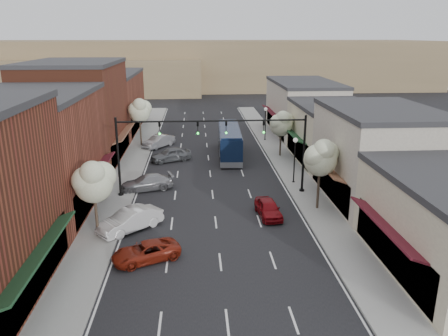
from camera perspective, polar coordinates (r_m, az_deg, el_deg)
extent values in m
plane|color=black|center=(31.33, -0.91, -8.60)|extent=(160.00, 160.00, 0.00)
cube|color=gray|center=(49.13, -11.85, 0.75)|extent=(2.80, 73.00, 0.15)
cube|color=gray|center=(49.59, 7.74, 1.11)|extent=(2.80, 73.00, 0.15)
cube|color=gray|center=(48.94, -10.23, 0.78)|extent=(0.25, 73.00, 0.17)
cube|color=gray|center=(49.33, 6.15, 1.09)|extent=(0.25, 73.00, 0.17)
cube|color=black|center=(25.06, -24.31, -13.14)|extent=(0.60, 11.90, 2.60)
cube|color=#173A20|center=(24.11, -22.94, -10.15)|extent=(1.07, 9.80, 0.49)
cube|color=brown|center=(37.68, -23.72, 1.67)|extent=(9.00, 14.00, 9.00)
cube|color=#2D2D30|center=(36.83, -24.60, 8.73)|extent=(9.20, 14.10, 0.40)
cube|color=black|center=(37.28, -17.12, -2.45)|extent=(0.60, 11.90, 2.60)
cube|color=#4E111C|center=(36.65, -16.10, -0.23)|extent=(1.07, 9.80, 0.49)
cube|color=brown|center=(50.60, -18.65, 6.71)|extent=(9.00, 14.00, 10.50)
cube|color=#2D2D30|center=(50.00, -19.25, 12.86)|extent=(9.20, 14.10, 0.40)
cube|color=black|center=(50.44, -13.64, 2.85)|extent=(0.60, 11.90, 2.60)
cube|color=brown|center=(49.97, -12.85, 4.54)|extent=(1.07, 9.80, 0.49)
cube|color=brown|center=(66.19, -15.14, 8.17)|extent=(9.00, 18.00, 8.00)
cube|color=#2D2D30|center=(65.72, -15.43, 11.78)|extent=(9.20, 18.10, 0.40)
cube|color=black|center=(65.90, -11.38, 6.27)|extent=(0.60, 15.30, 2.60)
cube|color=#173A20|center=(65.54, -10.76, 7.58)|extent=(1.07, 12.60, 0.49)
cube|color=black|center=(27.71, 21.44, -9.81)|extent=(0.60, 10.20, 2.60)
cube|color=#4E111C|center=(26.77, 20.22, -7.09)|extent=(1.07, 8.40, 0.49)
cube|color=beige|center=(38.68, 19.46, 1.36)|extent=(8.00, 12.00, 7.50)
cube|color=#2D2D30|center=(37.87, 20.05, 7.12)|extent=(8.20, 12.10, 0.40)
cube|color=black|center=(38.01, 14.00, -1.82)|extent=(0.60, 10.20, 2.60)
cube|color=brown|center=(37.33, 13.00, 0.32)|extent=(1.07, 8.40, 0.49)
cube|color=beige|center=(49.77, 14.11, 4.28)|extent=(8.00, 12.00, 6.00)
cube|color=#2D2D30|center=(49.18, 14.38, 7.92)|extent=(8.20, 12.10, 0.40)
cube|color=black|center=(49.09, 9.87, 2.69)|extent=(0.60, 10.20, 2.60)
cube|color=#173A20|center=(48.56, 9.04, 4.40)|extent=(1.07, 8.40, 0.49)
cube|color=beige|center=(62.90, 10.33, 7.58)|extent=(8.00, 16.00, 7.00)
cube|color=#2D2D30|center=(62.41, 10.52, 10.93)|extent=(8.20, 16.10, 0.40)
cube|color=black|center=(62.45, 6.93, 5.89)|extent=(0.60, 13.60, 2.60)
cube|color=#4E111C|center=(62.03, 6.24, 7.25)|extent=(1.07, 11.20, 0.49)
cube|color=#7A6647|center=(118.46, -3.17, 13.38)|extent=(120.00, 30.00, 12.00)
cube|color=#7A6647|center=(109.23, -16.57, 11.35)|extent=(50.00, 20.00, 8.00)
cylinder|color=black|center=(39.73, 10.11, -2.95)|extent=(0.44, 0.44, 0.30)
cylinder|color=black|center=(38.73, 10.37, 1.71)|extent=(0.20, 0.20, 7.00)
cylinder|color=black|center=(37.26, 4.61, 6.23)|extent=(8.00, 0.14, 0.14)
imported|color=black|center=(37.44, 5.19, 5.33)|extent=(0.18, 0.46, 1.10)
sphere|color=#19E533|center=(37.41, 5.20, 4.66)|extent=(0.18, 0.18, 0.18)
imported|color=black|center=(37.08, 0.28, 5.28)|extent=(0.18, 0.46, 1.10)
sphere|color=#19E533|center=(37.05, 0.29, 4.61)|extent=(0.18, 0.18, 0.18)
cylinder|color=black|center=(39.18, -13.30, -3.45)|extent=(0.44, 0.44, 0.30)
cylinder|color=black|center=(38.16, -13.64, 1.27)|extent=(0.20, 0.20, 7.00)
cylinder|color=black|center=(36.97, -7.83, 6.04)|extent=(8.00, 0.14, 0.14)
imported|color=black|center=(37.12, -8.41, 5.11)|extent=(0.18, 0.46, 1.10)
sphere|color=#19E533|center=(37.09, -8.40, 4.44)|extent=(0.18, 0.18, 0.18)
imported|color=black|center=(36.99, -3.45, 5.22)|extent=(0.18, 0.46, 1.10)
sphere|color=#19E533|center=(36.96, -3.43, 4.55)|extent=(0.18, 0.18, 0.18)
cylinder|color=#47382B|center=(35.61, 12.22, -2.55)|extent=(0.20, 0.20, 3.71)
sphere|color=#ADB98E|center=(34.91, 12.45, 1.04)|extent=(2.60, 2.60, 2.60)
sphere|color=#ADB98E|center=(35.21, 13.15, 1.91)|extent=(2.00, 2.00, 2.00)
sphere|color=#ADB98E|center=(34.43, 11.99, 1.45)|extent=(1.90, 1.90, 1.90)
sphere|color=#ADB98E|center=(34.24, 12.94, 2.31)|extent=(1.70, 1.70, 1.70)
cylinder|color=#47382B|center=(50.59, 7.37, 3.31)|extent=(0.20, 0.20, 3.33)
sphere|color=#ADB98E|center=(50.14, 7.46, 5.62)|extent=(2.60, 2.60, 2.60)
sphere|color=#ADB98E|center=(50.44, 7.98, 6.15)|extent=(2.00, 2.00, 2.00)
sphere|color=#ADB98E|center=(49.71, 7.09, 5.90)|extent=(1.90, 1.90, 1.90)
sphere|color=#ADB98E|center=(49.52, 7.72, 6.45)|extent=(1.70, 1.70, 1.70)
cylinder|color=#47382B|center=(31.36, -16.34, -5.79)|extent=(0.20, 0.20, 3.52)
sphere|color=#ADB98E|center=(30.60, -16.68, -1.99)|extent=(2.60, 2.60, 2.60)
sphere|color=#ADB98E|center=(30.63, -15.72, -1.02)|extent=(2.00, 2.00, 2.00)
sphere|color=#ADB98E|center=(30.31, -17.58, -1.59)|extent=(1.90, 1.90, 1.90)
sphere|color=#ADB98E|center=(29.85, -16.83, -0.70)|extent=(1.70, 1.70, 1.70)
cylinder|color=#47382B|center=(55.88, -10.84, 4.73)|extent=(0.20, 0.20, 3.84)
sphere|color=#ADB98E|center=(55.43, -10.98, 7.15)|extent=(2.60, 2.60, 2.60)
sphere|color=#ADB98E|center=(55.58, -10.46, 7.71)|extent=(2.00, 2.00, 2.00)
sphere|color=#ADB98E|center=(55.13, -11.45, 7.45)|extent=(1.90, 1.90, 1.90)
sphere|color=#ADB98E|center=(54.77, -11.00, 8.05)|extent=(1.70, 1.70, 1.70)
cylinder|color=black|center=(42.00, 9.05, -1.87)|extent=(0.28, 0.28, 0.20)
cylinder|color=black|center=(41.42, 9.17, 0.62)|extent=(0.12, 0.12, 4.00)
sphere|color=white|center=(40.86, 9.32, 3.61)|extent=(0.44, 0.44, 0.44)
cylinder|color=black|center=(58.52, 5.36, 3.68)|extent=(0.28, 0.28, 0.20)
cylinder|color=black|center=(58.11, 5.41, 5.51)|extent=(0.12, 0.12, 4.00)
sphere|color=white|center=(57.71, 5.48, 7.66)|extent=(0.44, 0.44, 0.44)
cube|color=#0D1A35|center=(50.37, 0.73, 3.56)|extent=(2.77, 10.94, 2.72)
cube|color=#595B60|center=(50.69, 0.73, 2.12)|extent=(2.79, 10.96, 0.63)
cube|color=black|center=(50.28, 0.74, 3.96)|extent=(2.79, 10.07, 0.99)
cube|color=#0D1A35|center=(50.06, 0.74, 5.13)|extent=(2.56, 10.49, 0.23)
cube|color=black|center=(45.02, 1.01, 2.63)|extent=(1.88, 0.15, 1.09)
cylinder|color=black|center=(47.01, -0.39, 0.88)|extent=(0.33, 0.95, 0.94)
cylinder|color=black|center=(47.10, 2.21, 0.90)|extent=(0.33, 0.95, 0.94)
cylinder|color=black|center=(53.99, -0.55, 3.02)|extent=(0.33, 0.95, 0.94)
cylinder|color=black|center=(54.07, 1.72, 3.04)|extent=(0.33, 0.95, 0.94)
cylinder|color=black|center=(52.77, -0.52, 2.69)|extent=(0.33, 0.95, 0.94)
cylinder|color=black|center=(52.84, 1.79, 2.70)|extent=(0.33, 0.95, 0.94)
imported|color=maroon|center=(34.10, 5.80, -5.26)|extent=(1.96, 4.07, 1.34)
imported|color=maroon|center=(28.12, -10.16, -10.72)|extent=(4.67, 3.51, 1.18)
imported|color=silver|center=(32.27, -12.15, -6.66)|extent=(4.73, 4.51, 1.60)
imported|color=gray|center=(40.22, -10.05, -1.88)|extent=(5.11, 3.15, 1.38)
imported|color=#525559|center=(48.86, -6.96, 1.76)|extent=(4.91, 3.51, 1.55)
imported|color=#A1A1A6|center=(55.24, -8.53, 3.47)|extent=(4.08, 4.67, 1.53)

